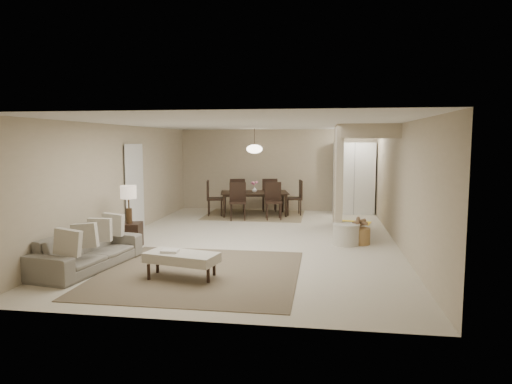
% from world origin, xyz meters
% --- Properties ---
extents(floor, '(9.00, 9.00, 0.00)m').
position_xyz_m(floor, '(0.00, 0.00, 0.00)').
color(floor, beige).
rests_on(floor, ground).
extents(ceiling, '(9.00, 9.00, 0.00)m').
position_xyz_m(ceiling, '(0.00, 0.00, 2.50)').
color(ceiling, white).
rests_on(ceiling, back_wall).
extents(back_wall, '(6.00, 0.00, 6.00)m').
position_xyz_m(back_wall, '(0.00, 4.50, 1.25)').
color(back_wall, tan).
rests_on(back_wall, floor).
extents(left_wall, '(0.00, 9.00, 9.00)m').
position_xyz_m(left_wall, '(-3.00, 0.00, 1.25)').
color(left_wall, tan).
rests_on(left_wall, floor).
extents(right_wall, '(0.00, 9.00, 9.00)m').
position_xyz_m(right_wall, '(3.00, 0.00, 1.25)').
color(right_wall, tan).
rests_on(right_wall, floor).
extents(partition, '(0.15, 2.50, 2.50)m').
position_xyz_m(partition, '(1.80, 1.25, 1.25)').
color(partition, tan).
rests_on(partition, floor).
extents(doorway, '(0.04, 0.90, 2.04)m').
position_xyz_m(doorway, '(-2.97, 0.60, 1.02)').
color(doorway, black).
rests_on(doorway, floor).
extents(pantry_cabinet, '(1.20, 0.55, 2.10)m').
position_xyz_m(pantry_cabinet, '(2.35, 4.15, 1.05)').
color(pantry_cabinet, white).
rests_on(pantry_cabinet, floor).
extents(flush_light, '(0.44, 0.44, 0.05)m').
position_xyz_m(flush_light, '(2.30, 3.20, 2.46)').
color(flush_light, white).
rests_on(flush_light, ceiling).
extents(living_rug, '(3.20, 3.20, 0.01)m').
position_xyz_m(living_rug, '(-0.51, -2.55, 0.01)').
color(living_rug, brown).
rests_on(living_rug, floor).
extents(sofa, '(2.20, 1.14, 0.61)m').
position_xyz_m(sofa, '(-2.45, -2.55, 0.31)').
color(sofa, slate).
rests_on(sofa, floor).
extents(ottoman_bench, '(1.22, 0.76, 0.41)m').
position_xyz_m(ottoman_bench, '(-0.71, -2.85, 0.33)').
color(ottoman_bench, beige).
rests_on(ottoman_bench, living_rug).
extents(side_table, '(0.52, 0.52, 0.50)m').
position_xyz_m(side_table, '(-2.40, -0.98, 0.25)').
color(side_table, black).
rests_on(side_table, floor).
extents(table_lamp, '(0.32, 0.32, 0.76)m').
position_xyz_m(table_lamp, '(-2.40, -0.98, 1.06)').
color(table_lamp, '#47321E').
rests_on(table_lamp, side_table).
extents(round_pouf, '(0.56, 0.56, 0.44)m').
position_xyz_m(round_pouf, '(1.95, -0.10, 0.22)').
color(round_pouf, beige).
rests_on(round_pouf, floor).
extents(wicker_basket, '(0.45, 0.45, 0.34)m').
position_xyz_m(wicker_basket, '(2.25, 0.00, 0.17)').
color(wicker_basket, olive).
rests_on(wicker_basket, floor).
extents(dining_rug, '(2.80, 2.10, 0.01)m').
position_xyz_m(dining_rug, '(-0.50, 3.34, 0.01)').
color(dining_rug, '#8C7A56').
rests_on(dining_rug, floor).
extents(dining_table, '(2.10, 1.43, 0.68)m').
position_xyz_m(dining_table, '(-0.50, 3.34, 0.34)').
color(dining_table, black).
rests_on(dining_table, dining_rug).
extents(dining_chairs, '(2.77, 2.21, 1.02)m').
position_xyz_m(dining_chairs, '(-0.50, 3.34, 0.51)').
color(dining_chairs, black).
rests_on(dining_chairs, dining_rug).
extents(vase, '(0.17, 0.17, 0.15)m').
position_xyz_m(vase, '(-0.50, 3.34, 0.75)').
color(vase, white).
rests_on(vase, dining_table).
extents(yellow_mat, '(1.01, 0.75, 0.01)m').
position_xyz_m(yellow_mat, '(2.25, 2.54, 0.01)').
color(yellow_mat, yellow).
rests_on(yellow_mat, floor).
extents(pendant_light, '(0.46, 0.46, 0.71)m').
position_xyz_m(pendant_light, '(-0.50, 3.34, 1.92)').
color(pendant_light, '#47321E').
rests_on(pendant_light, ceiling).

